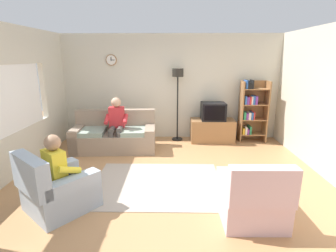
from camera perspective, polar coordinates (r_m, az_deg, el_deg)
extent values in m
plane|color=#B27F51|center=(4.70, 0.31, -11.91)|extent=(12.00, 12.00, 0.00)
cube|color=beige|center=(6.89, 0.62, 8.54)|extent=(6.20, 0.12, 2.70)
cylinder|color=olive|center=(6.95, -12.41, 14.04)|extent=(0.28, 0.03, 0.28)
cylinder|color=white|center=(6.94, -12.44, 14.04)|extent=(0.24, 0.01, 0.24)
cube|color=black|center=(6.93, -12.47, 14.28)|extent=(0.02, 0.01, 0.09)
cube|color=black|center=(6.92, -12.12, 14.05)|extent=(0.11, 0.01, 0.01)
cube|color=beige|center=(5.39, -31.94, -6.08)|extent=(0.12, 5.80, 0.80)
cube|color=beige|center=(6.97, -23.88, 7.75)|extent=(0.12, 1.10, 1.20)
cube|color=white|center=(5.38, -31.45, 5.04)|extent=(0.04, 2.00, 1.30)
cube|color=white|center=(5.40, -31.72, 5.03)|extent=(0.03, 1.90, 1.20)
cube|color=gray|center=(6.20, -11.73, -3.33)|extent=(1.95, 0.95, 0.42)
cube|color=gray|center=(6.42, -11.44, 1.50)|extent=(1.91, 0.31, 0.48)
cube|color=gray|center=(6.10, -3.95, -2.67)|extent=(0.27, 0.85, 0.56)
cube|color=gray|center=(6.37, -19.24, -2.71)|extent=(0.27, 0.85, 0.56)
cube|color=gray|center=(6.01, -7.23, -1.11)|extent=(0.64, 0.71, 0.10)
cube|color=gray|center=(6.18, -16.51, -1.18)|extent=(0.64, 0.71, 0.10)
cube|color=olive|center=(6.78, 9.71, -0.96)|extent=(1.10, 0.56, 0.58)
cube|color=black|center=(7.02, 9.42, -0.15)|extent=(1.10, 0.04, 0.03)
cube|color=black|center=(6.64, 9.93, 3.21)|extent=(0.60, 0.48, 0.44)
cube|color=black|center=(6.40, 10.26, 2.76)|extent=(0.50, 0.01, 0.36)
cube|color=olive|center=(6.86, 15.76, 3.07)|extent=(0.04, 0.36, 1.55)
cube|color=olive|center=(7.04, 20.81, 2.96)|extent=(0.04, 0.36, 1.55)
cube|color=olive|center=(7.10, 17.92, 3.30)|extent=(0.64, 0.02, 1.55)
cube|color=olive|center=(7.08, 17.93, -1.59)|extent=(0.60, 0.34, 0.02)
cube|color=gold|center=(6.97, 16.12, -0.94)|extent=(0.05, 0.28, 0.15)
cube|color=silver|center=(6.98, 16.62, -0.80)|extent=(0.05, 0.28, 0.19)
cube|color=#72338C|center=(7.00, 17.03, -0.99)|extent=(0.05, 0.28, 0.14)
cube|color=#267F4C|center=(7.01, 17.50, -0.75)|extent=(0.04, 0.28, 0.20)
cube|color=olive|center=(6.98, 18.19, 1.46)|extent=(0.60, 0.34, 0.02)
cube|color=#267F4C|center=(6.87, 16.37, 2.32)|extent=(0.05, 0.28, 0.19)
cube|color=#72338C|center=(6.89, 16.87, 2.20)|extent=(0.05, 0.28, 0.16)
cube|color=silver|center=(6.91, 17.36, 2.25)|extent=(0.06, 0.28, 0.18)
cube|color=#2D59A5|center=(6.93, 17.85, 2.27)|extent=(0.04, 0.28, 0.19)
cube|color=red|center=(6.94, 18.22, 2.32)|extent=(0.03, 0.28, 0.20)
cube|color=olive|center=(6.91, 18.45, 4.59)|extent=(0.60, 0.34, 0.02)
cube|color=#2D59A5|center=(6.80, 16.57, 5.56)|extent=(0.04, 0.28, 0.20)
cube|color=#72338C|center=(6.82, 17.03, 5.46)|extent=(0.06, 0.28, 0.19)
cube|color=red|center=(6.83, 17.49, 5.45)|extent=(0.04, 0.28, 0.19)
cube|color=silver|center=(6.84, 17.83, 5.49)|extent=(0.03, 0.28, 0.20)
cube|color=#2D59A5|center=(6.86, 18.21, 5.55)|extent=(0.05, 0.28, 0.21)
cube|color=#72338C|center=(6.87, 18.68, 5.50)|extent=(0.06, 0.28, 0.21)
cube|color=olive|center=(6.85, 18.72, 7.77)|extent=(0.60, 0.34, 0.02)
cube|color=#2D59A5|center=(6.75, 16.79, 8.81)|extent=(0.04, 0.28, 0.21)
cube|color=black|center=(6.76, 17.15, 8.79)|extent=(0.04, 0.28, 0.21)
cube|color=black|center=(6.78, 17.57, 8.49)|extent=(0.05, 0.28, 0.14)
cube|color=black|center=(6.79, 18.01, 8.79)|extent=(0.03, 0.28, 0.22)
cylinder|color=black|center=(6.87, 2.04, -2.89)|extent=(0.28, 0.28, 0.03)
cylinder|color=black|center=(6.67, 2.11, 3.95)|extent=(0.04, 0.04, 1.70)
cylinder|color=black|center=(6.55, 2.19, 11.70)|extent=(0.28, 0.28, 0.20)
cube|color=#9EADBC|center=(4.15, -22.41, -13.92)|extent=(1.15, 1.16, 0.40)
cube|color=#9EADBC|center=(3.83, -28.05, -9.55)|extent=(0.73, 0.65, 0.50)
cube|color=#9EADBC|center=(4.37, -24.11, -11.43)|extent=(0.67, 0.74, 0.56)
cube|color=#9EADBC|center=(3.88, -20.18, -14.44)|extent=(0.67, 0.74, 0.56)
cube|color=beige|center=(3.83, 17.67, -16.05)|extent=(0.81, 0.85, 0.40)
cube|color=beige|center=(3.31, 20.17, -12.56)|extent=(0.80, 0.19, 0.50)
cube|color=beige|center=(3.73, 13.11, -15.16)|extent=(0.21, 0.80, 0.56)
cube|color=beige|center=(3.90, 22.03, -14.49)|extent=(0.21, 0.80, 0.56)
cube|color=#AD9E8E|center=(4.58, -2.34, -12.63)|extent=(2.20, 1.70, 0.01)
cube|color=red|center=(6.08, -11.23, 1.91)|extent=(0.35, 0.22, 0.48)
sphere|color=tan|center=(6.00, -11.41, 5.15)|extent=(0.22, 0.22, 0.22)
cylinder|color=#4C4742|center=(5.94, -10.53, -0.74)|extent=(0.15, 0.39, 0.13)
cylinder|color=#4C4742|center=(5.97, -12.24, -0.76)|extent=(0.15, 0.39, 0.13)
cylinder|color=#4C4742|center=(5.85, -10.66, -3.89)|extent=(0.12, 0.12, 0.52)
cylinder|color=#4C4742|center=(5.87, -12.40, -3.89)|extent=(0.12, 0.12, 0.52)
cylinder|color=red|center=(5.96, -9.37, 1.54)|extent=(0.11, 0.34, 0.20)
cylinder|color=red|center=(6.03, -13.34, 1.48)|extent=(0.11, 0.34, 0.20)
cube|color=yellow|center=(3.94, -23.73, -8.23)|extent=(0.39, 0.37, 0.48)
sphere|color=#A37A5B|center=(3.83, -24.15, -3.35)|extent=(0.22, 0.22, 0.22)
cylinder|color=black|center=(4.18, -21.56, -10.24)|extent=(0.34, 0.37, 0.13)
cylinder|color=black|center=(4.03, -20.34, -11.06)|extent=(0.34, 0.37, 0.13)
cylinder|color=black|center=(4.35, -19.03, -12.18)|extent=(0.15, 0.15, 0.40)
cylinder|color=black|center=(4.21, -17.76, -13.02)|extent=(0.15, 0.15, 0.40)
cylinder|color=yellow|center=(4.16, -23.73, -7.28)|extent=(0.28, 0.31, 0.20)
cylinder|color=yellow|center=(3.81, -20.94, -9.05)|extent=(0.28, 0.31, 0.20)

